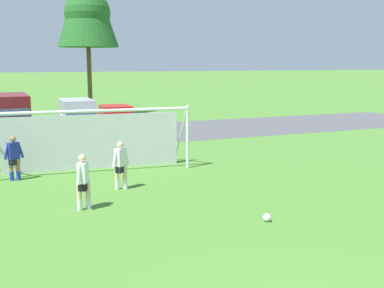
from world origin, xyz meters
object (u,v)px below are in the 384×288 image
Objects in this scene: player_striker_near at (14,158)px; player_midfield_center at (83,182)px; parked_car_slot_left at (11,116)px; soccer_goal at (93,138)px; player_defender_far at (121,165)px; parked_car_slot_center_left at (78,118)px; parked_car_slot_center at (116,120)px; soccer_ball at (267,218)px.

player_striker_near and player_midfield_center have the same top height.
player_striker_near is 9.77m from parked_car_slot_left.
player_striker_near is (-3.02, -0.61, -0.47)m from soccer_goal.
player_striker_near is 4.23m from player_defender_far.
player_midfield_center is at bearing -131.24° from player_defender_far.
soccer_goal reaches higher than player_defender_far.
parked_car_slot_left is (-2.68, 9.14, 0.05)m from soccer_goal.
parked_car_slot_left is 3.56m from parked_car_slot_center_left.
parked_car_slot_center reaches higher than player_midfield_center.
parked_car_slot_center_left is at bearing 97.26° from soccer_ball.
player_defender_far reaches higher than soccer_ball.
soccer_ball is 5.35m from player_midfield_center.
player_midfield_center is (-1.33, -5.10, -0.47)m from soccer_goal.
parked_car_slot_center_left reaches higher than soccer_ball.
parked_car_slot_center_left is (0.62, 12.16, 0.29)m from player_defender_far.
parked_car_slot_center_left reaches higher than player_defender_far.
player_midfield_center is at bearing -69.51° from player_striker_near.
player_defender_far is (1.58, 1.80, 0.00)m from player_midfield_center.
soccer_ball is at bearing -71.72° from parked_car_slot_left.
parked_car_slot_left is 1.13× the size of parked_car_slot_center.
player_striker_near is at bearing 110.49° from player_midfield_center.
parked_car_slot_center_left is 1.08× the size of parked_car_slot_center.
parked_car_slot_left reaches higher than parked_car_slot_center_left.
soccer_goal is 5.30m from player_midfield_center.
player_midfield_center is 0.38× the size of parked_car_slot_center.
player_midfield_center is 14.32m from parked_car_slot_left.
soccer_goal is 9.57m from parked_car_slot_center.
soccer_goal is 3.11m from player_striker_near.
soccer_ball is 0.13× the size of player_defender_far.
player_midfield_center is 1.00× the size of player_defender_far.
player_defender_far is 12.79m from parked_car_slot_left.
parked_car_slot_center is at bearing 4.14° from parked_car_slot_center_left.
parked_car_slot_center_left is (3.54, -0.28, -0.23)m from parked_car_slot_left.
parked_car_slot_left is at bearing 178.87° from parked_car_slot_center.
parked_car_slot_center reaches higher than player_defender_far.
player_defender_far is 0.34× the size of parked_car_slot_left.
parked_car_slot_center_left is (3.88, 9.47, 0.29)m from player_striker_near.
parked_car_slot_center_left is 2.31m from parked_car_slot_center.
player_midfield_center is at bearing -104.65° from soccer_goal.
soccer_goal is 1.77× the size of parked_car_slot_center.
parked_car_slot_center_left reaches higher than player_midfield_center.
soccer_ball is 0.05× the size of parked_car_slot_left.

